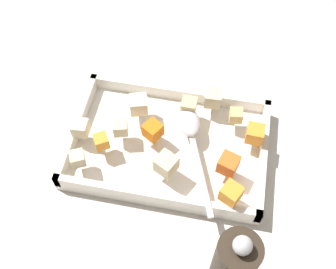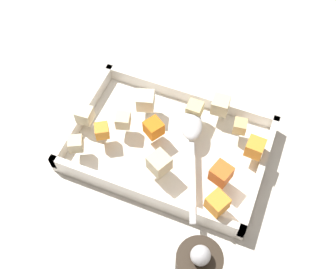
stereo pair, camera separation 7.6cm
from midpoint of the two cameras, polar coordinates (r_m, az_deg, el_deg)
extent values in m
plane|color=beige|center=(0.79, -1.88, -3.64)|extent=(4.00, 4.00, 0.00)
cube|color=white|center=(0.80, -2.71, -2.01)|extent=(0.37, 0.24, 0.01)
cube|color=white|center=(0.84, -1.07, 5.47)|extent=(0.37, 0.01, 0.03)
cube|color=white|center=(0.73, -4.77, -8.92)|extent=(0.37, 0.01, 0.03)
cube|color=white|center=(0.77, 10.23, -3.30)|extent=(0.01, 0.24, 0.03)
cube|color=white|center=(0.82, -14.96, 0.85)|extent=(0.01, 0.24, 0.03)
cube|color=orange|center=(0.76, 9.14, -0.12)|extent=(0.03, 0.03, 0.03)
cube|color=orange|center=(0.72, 5.36, -4.33)|extent=(0.04, 0.04, 0.03)
cube|color=orange|center=(0.76, -4.97, 0.37)|extent=(0.04, 0.04, 0.03)
cube|color=orange|center=(0.76, -12.00, -1.13)|extent=(0.03, 0.03, 0.02)
cube|color=orange|center=(0.70, 5.62, -8.34)|extent=(0.04, 0.04, 0.03)
cube|color=beige|center=(0.77, -9.38, 0.73)|extent=(0.03, 0.03, 0.03)
cube|color=beige|center=(0.78, -14.78, 0.50)|extent=(0.03, 0.03, 0.03)
cube|color=tan|center=(0.78, 6.64, 2.42)|extent=(0.03, 0.03, 0.02)
cube|color=beige|center=(0.75, -15.20, -3.44)|extent=(0.03, 0.03, 0.03)
cube|color=beige|center=(0.79, -6.80, 3.92)|extent=(0.04, 0.04, 0.03)
cube|color=beige|center=(0.80, 3.53, 4.87)|extent=(0.03, 0.03, 0.03)
cube|color=beige|center=(0.72, -3.27, -4.34)|extent=(0.05, 0.05, 0.03)
cube|color=#E0CC89|center=(0.79, 0.14, 3.75)|extent=(0.03, 0.03, 0.03)
ellipsoid|color=silver|center=(0.77, 0.08, 1.60)|extent=(0.06, 0.08, 0.02)
cube|color=silver|center=(0.72, 1.58, -5.98)|extent=(0.06, 0.15, 0.01)
sphere|color=#B7B7BC|center=(0.50, 5.84, -15.36)|extent=(0.02, 0.02, 0.02)
camera|label=1|loc=(0.04, -92.87, -4.49)|focal=44.24mm
camera|label=2|loc=(0.04, 87.13, 4.49)|focal=44.24mm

